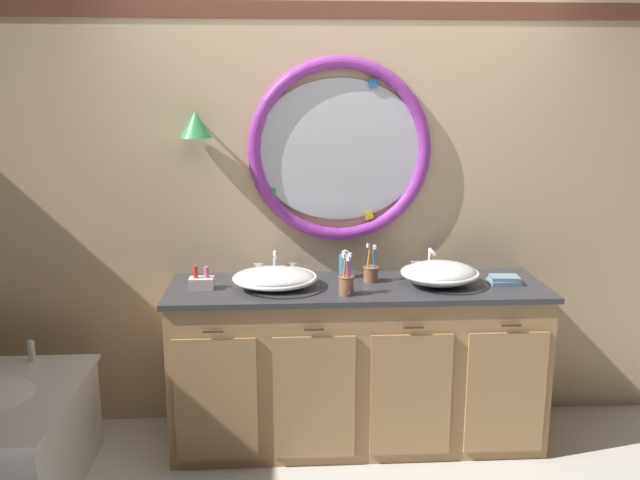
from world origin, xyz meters
name	(u,v)px	position (x,y,z in m)	size (l,w,h in m)	color
ground_plane	(350,462)	(0.00, 0.00, 0.00)	(14.00, 14.00, 0.00)	silver
back_wall_assembly	(341,196)	(0.00, 0.59, 1.32)	(6.40, 0.26, 2.60)	#D6B78E
vanity_counter	(356,363)	(0.06, 0.26, 0.45)	(2.01, 0.62, 0.89)	tan
sink_basin_left	(275,278)	(-0.38, 0.23, 0.94)	(0.45, 0.45, 0.10)	white
sink_basin_right	(440,273)	(0.50, 0.23, 0.95)	(0.42, 0.42, 0.13)	white
faucet_set_left	(275,266)	(-0.38, 0.46, 0.95)	(0.24, 0.15, 0.15)	silver
faucet_set_right	(430,264)	(0.50, 0.47, 0.95)	(0.22, 0.12, 0.15)	silver
toothbrush_holder_left	(347,283)	(-0.02, 0.09, 0.95)	(0.09, 0.09, 0.22)	#996647
toothbrush_holder_right	(371,273)	(0.14, 0.32, 0.94)	(0.09, 0.09, 0.21)	#996647
soap_dispenser	(345,265)	(0.01, 0.41, 0.96)	(0.07, 0.07, 0.16)	#388EBC
folded_hand_towel	(504,280)	(0.85, 0.23, 0.91)	(0.16, 0.12, 0.04)	#7593A8
toiletry_basket	(201,282)	(-0.76, 0.24, 0.93)	(0.13, 0.09, 0.12)	beige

